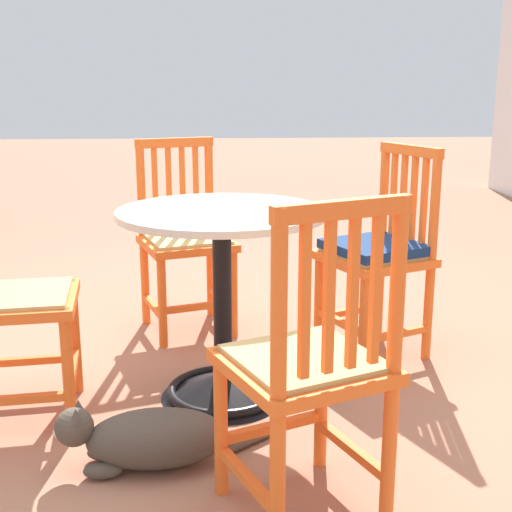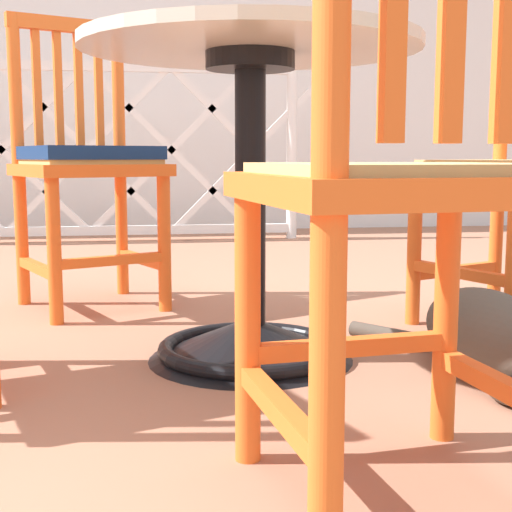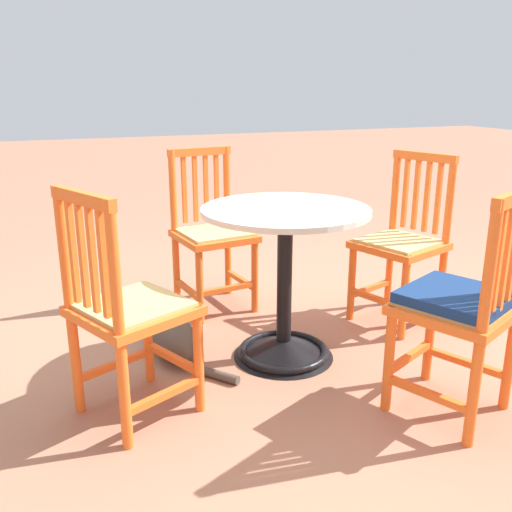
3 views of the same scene
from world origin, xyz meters
TOP-DOWN VIEW (x-y plane):
  - ground_plane at (0.00, 0.00)m, footprint 24.00×24.00m
  - cafe_table at (0.13, 0.12)m, footprint 0.76×0.76m
  - orange_chair_at_corner at (0.89, 0.34)m, footprint 0.53×0.53m
  - orange_chair_near_fence at (-0.28, 0.80)m, footprint 0.53×0.53m
  - orange_chair_by_planter at (-0.64, -0.04)m, footprint 0.51×0.51m
  - orange_chair_facing_out at (0.24, -0.62)m, footprint 0.44×0.44m
  - tabby_cat at (0.62, -0.13)m, footprint 0.31×0.72m

SIDE VIEW (x-z plane):
  - ground_plane at x=0.00m, z-range 0.00..0.00m
  - tabby_cat at x=0.62m, z-range -0.02..0.21m
  - cafe_table at x=0.13m, z-range -0.08..0.65m
  - orange_chair_at_corner at x=0.89m, z-range -0.02..0.89m
  - orange_chair_by_planter at x=-0.64m, z-range -0.02..0.89m
  - orange_chair_facing_out at x=0.24m, z-range -0.02..0.89m
  - orange_chair_near_fence at x=-0.28m, z-range -0.01..0.90m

